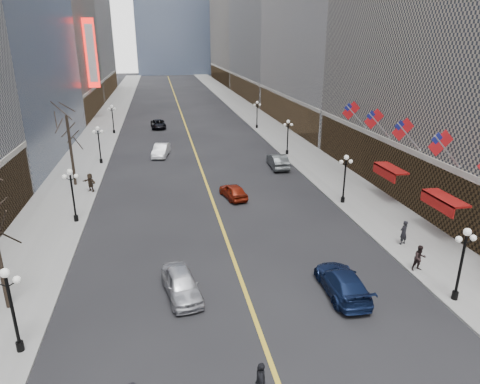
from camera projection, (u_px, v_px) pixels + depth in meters
name	position (u px, v px, depth m)	size (l,w,h in m)	color
sidewalk_east	(264.00, 124.00, 77.14)	(6.00, 230.00, 0.15)	gray
sidewalk_west	(103.00, 129.00, 72.26)	(6.00, 230.00, 0.15)	gray
lane_line	(183.00, 117.00, 83.97)	(0.25, 200.00, 0.02)	gold
streetlamp_east_0	(462.00, 257.00, 23.99)	(1.26, 0.44, 4.52)	black
streetlamp_east_1	(345.00, 174.00, 38.80)	(1.26, 0.44, 4.52)	black
streetlamp_east_2	(288.00, 133.00, 55.45)	(1.26, 0.44, 4.52)	black
streetlamp_east_3	(257.00, 112.00, 72.10)	(1.26, 0.44, 4.52)	black
streetlamp_west_0	(11.00, 302.00, 19.88)	(1.26, 0.44, 4.52)	black
streetlamp_west_1	(72.00, 190.00, 34.68)	(1.26, 0.44, 4.52)	black
streetlamp_west_2	(99.00, 141.00, 51.33)	(1.26, 0.44, 4.52)	black
streetlamp_west_3	(113.00, 116.00, 67.99)	(1.26, 0.44, 4.52)	black
flag_2	(442.00, 145.00, 30.53)	(2.87, 0.12, 2.87)	#B2B2B7
flag_3	(405.00, 131.00, 35.15)	(2.87, 0.12, 2.87)	#B2B2B7
flag_4	(375.00, 121.00, 39.78)	(2.87, 0.12, 2.87)	#B2B2B7
flag_5	(352.00, 112.00, 44.41)	(2.87, 0.12, 2.87)	#B2B2B7
awning_b	(443.00, 200.00, 32.09)	(1.40, 4.00, 0.93)	maroon
awning_c	(389.00, 169.00, 39.49)	(1.40, 4.00, 0.93)	maroon
theatre_marquee	(91.00, 53.00, 77.16)	(2.00, 0.55, 12.00)	red
tree_west_far	(68.00, 127.00, 42.51)	(3.60, 3.60, 7.92)	#2D231C
car_nb_near	(181.00, 284.00, 25.27)	(1.85, 4.61, 1.57)	#B6B8BF
car_nb_mid	(161.00, 150.00, 55.59)	(1.70, 4.86, 1.60)	silver
car_nb_far	(158.00, 124.00, 73.23)	(2.38, 5.15, 1.43)	black
car_sb_near	(342.00, 282.00, 25.49)	(2.16, 5.31, 1.54)	#132149
car_sb_mid	(233.00, 191.00, 40.93)	(1.68, 4.17, 1.42)	maroon
car_sb_far	(278.00, 161.00, 50.56)	(1.77, 5.07, 1.67)	#414648
ped_ne_corner	(404.00, 232.00, 31.30)	(0.68, 0.50, 1.87)	black
ped_east_walk	(420.00, 258.00, 27.75)	(0.86, 0.47, 1.76)	black
ped_west_far	(90.00, 182.00, 42.26)	(1.72, 0.49, 1.85)	#2D2219
ped_crossing_a	(261.00, 382.00, 17.79)	(1.12, 0.51, 1.91)	black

